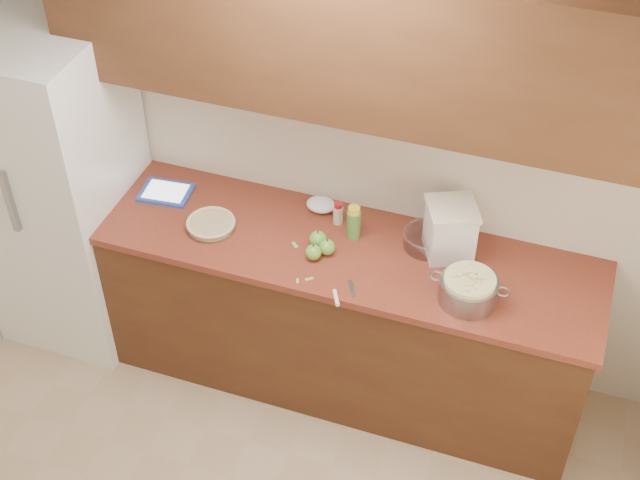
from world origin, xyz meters
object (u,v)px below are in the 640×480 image
(pie, at_px, (211,224))
(colander, at_px, (469,289))
(tablet, at_px, (166,192))
(flour_canister, at_px, (450,229))

(pie, xyz_separation_m, colander, (1.28, -0.08, 0.04))
(tablet, bearing_deg, pie, -32.26)
(tablet, bearing_deg, flour_canister, -3.91)
(colander, xyz_separation_m, flour_canister, (-0.16, 0.28, 0.08))
(pie, bearing_deg, tablet, 153.24)
(pie, distance_m, colander, 1.28)
(pie, xyz_separation_m, tablet, (-0.33, 0.16, -0.01))
(colander, bearing_deg, flour_canister, 118.97)
(pie, bearing_deg, colander, -3.41)
(pie, relative_size, tablet, 0.92)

